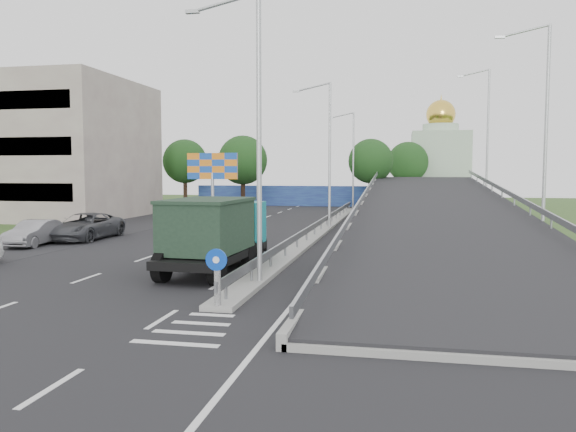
% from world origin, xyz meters
% --- Properties ---
extents(ground, '(160.00, 160.00, 0.00)m').
position_xyz_m(ground, '(0.00, 0.00, 0.00)').
color(ground, '#2D4C1E').
rests_on(ground, ground).
extents(road_surface, '(26.00, 90.00, 0.04)m').
position_xyz_m(road_surface, '(-3.00, 20.00, 0.00)').
color(road_surface, black).
rests_on(road_surface, ground).
extents(parking_strip, '(8.00, 90.00, 0.05)m').
position_xyz_m(parking_strip, '(-16.00, 20.00, 0.00)').
color(parking_strip, black).
rests_on(parking_strip, ground).
extents(median, '(1.00, 44.00, 0.20)m').
position_xyz_m(median, '(0.00, 24.00, 0.10)').
color(median, gray).
rests_on(median, ground).
extents(overpass_ramp, '(10.00, 50.00, 3.50)m').
position_xyz_m(overpass_ramp, '(7.50, 24.00, 1.75)').
color(overpass_ramp, gray).
rests_on(overpass_ramp, ground).
extents(median_guardrail, '(0.09, 44.00, 0.71)m').
position_xyz_m(median_guardrail, '(0.00, 24.00, 0.75)').
color(median_guardrail, gray).
rests_on(median_guardrail, median).
extents(sign_bollard, '(0.64, 0.23, 1.67)m').
position_xyz_m(sign_bollard, '(0.00, 2.17, 1.03)').
color(sign_bollard, black).
rests_on(sign_bollard, median).
extents(lamp_post_near, '(2.74, 0.18, 10.08)m').
position_xyz_m(lamp_post_near, '(0.11, 6.00, 5.81)').
color(lamp_post_near, '#B2B5B7').
rests_on(lamp_post_near, median).
extents(lamp_post_mid, '(2.74, 0.18, 10.08)m').
position_xyz_m(lamp_post_mid, '(0.11, 26.00, 5.81)').
color(lamp_post_mid, '#B2B5B7').
rests_on(lamp_post_mid, median).
extents(lamp_post_far, '(2.74, 0.18, 10.08)m').
position_xyz_m(lamp_post_far, '(0.11, 46.00, 5.81)').
color(lamp_post_far, '#B2B5B7').
rests_on(lamp_post_far, median).
extents(beige_building, '(24.00, 14.00, 12.00)m').
position_xyz_m(beige_building, '(-30.00, 32.00, 6.00)').
color(beige_building, gray).
rests_on(beige_building, ground).
extents(blue_wall, '(30.00, 0.50, 2.40)m').
position_xyz_m(blue_wall, '(-4.00, 52.00, 1.20)').
color(blue_wall, navy).
rests_on(blue_wall, ground).
extents(church, '(7.00, 7.00, 13.80)m').
position_xyz_m(church, '(10.00, 60.00, 5.31)').
color(church, '#B2CCAD').
rests_on(church, ground).
extents(billboard, '(4.00, 0.24, 5.50)m').
position_xyz_m(billboard, '(-9.00, 28.00, 4.19)').
color(billboard, '#B2B5B7').
rests_on(billboard, ground).
extents(tree_left_mid, '(4.80, 4.80, 7.60)m').
position_xyz_m(tree_left_mid, '(-10.00, 40.00, 5.18)').
color(tree_left_mid, black).
rests_on(tree_left_mid, ground).
extents(tree_median_far, '(4.80, 4.80, 7.60)m').
position_xyz_m(tree_median_far, '(2.00, 48.00, 5.18)').
color(tree_median_far, black).
rests_on(tree_median_far, ground).
extents(tree_left_far, '(4.80, 4.80, 7.60)m').
position_xyz_m(tree_left_far, '(-18.00, 45.00, 5.18)').
color(tree_left_far, black).
rests_on(tree_left_far, ground).
extents(tree_ramp_far, '(4.80, 4.80, 7.60)m').
position_xyz_m(tree_ramp_far, '(6.00, 55.00, 5.18)').
color(tree_ramp_far, black).
rests_on(tree_ramp_far, ground).
extents(dump_truck, '(2.87, 6.96, 3.02)m').
position_xyz_m(dump_truck, '(-2.19, 8.52, 1.67)').
color(dump_truck, black).
rests_on(dump_truck, ground).
extents(parked_car_b, '(1.81, 4.39, 1.42)m').
position_xyz_m(parked_car_b, '(-14.53, 14.21, 0.71)').
color(parked_car_b, gray).
rests_on(parked_car_b, ground).
extents(parked_car_c, '(2.70, 5.76, 1.59)m').
position_xyz_m(parked_car_c, '(-13.33, 17.22, 0.80)').
color(parked_car_c, '#3B3C41').
rests_on(parked_car_c, ground).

